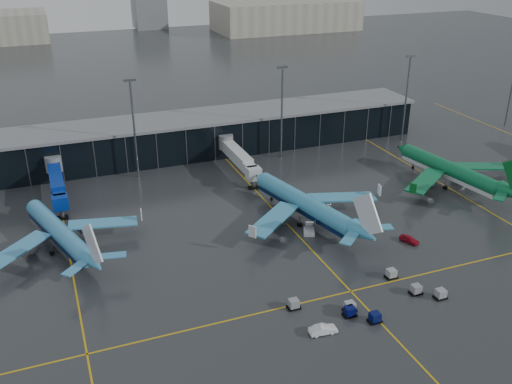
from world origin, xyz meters
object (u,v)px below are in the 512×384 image
object	(u,v)px
baggage_carts	(374,299)
airliner_aer_lingus	(451,161)
service_van_red	(409,239)
service_van_white	(323,329)
airliner_arkefly	(57,222)
airliner_klm_near	(305,193)
mobile_airstair	(309,230)

from	to	relation	value
baggage_carts	airliner_aer_lingus	bearing A→B (deg)	39.80
service_van_red	service_van_white	world-z (taller)	service_van_white
airliner_arkefly	service_van_red	world-z (taller)	airliner_arkefly
airliner_aer_lingus	baggage_carts	xyz separation A→B (m)	(-44.15, -36.79, -5.53)
airliner_arkefly	service_van_white	size ratio (longest dim) A/B	8.25
baggage_carts	airliner_klm_near	bearing A→B (deg)	85.88
airliner_klm_near	mobile_airstair	xyz separation A→B (m)	(-1.72, -6.01, -5.55)
airliner_aer_lingus	mobile_airstair	size ratio (longest dim) A/B	10.76
airliner_arkefly	service_van_white	distance (m)	56.54
airliner_arkefly	service_van_red	xyz separation A→B (m)	(66.02, -23.59, -5.04)
mobile_airstair	service_van_white	size ratio (longest dim) A/B	0.84
airliner_arkefly	mobile_airstair	distance (m)	50.62
baggage_carts	service_van_white	world-z (taller)	baggage_carts
airliner_arkefly	airliner_klm_near	size ratio (longest dim) A/B	0.91
airliner_arkefly	airliner_aer_lingus	bearing A→B (deg)	-18.94
airliner_aer_lingus	service_van_white	world-z (taller)	airliner_aer_lingus
service_van_red	service_van_white	size ratio (longest dim) A/B	0.90
airliner_arkefly	airliner_klm_near	xyz separation A→B (m)	(50.45, -6.76, 0.58)
mobile_airstair	baggage_carts	bearing A→B (deg)	-68.31
airliner_arkefly	service_van_red	bearing A→B (deg)	-37.18
airliner_arkefly	baggage_carts	xyz separation A→B (m)	(48.12, -39.08, -4.98)
airliner_arkefly	service_van_white	world-z (taller)	airliner_arkefly
baggage_carts	service_van_red	distance (m)	23.67
baggage_carts	mobile_airstair	xyz separation A→B (m)	(0.60, 26.30, 0.01)
mobile_airstair	service_van_white	distance (m)	32.73
airliner_aer_lingus	service_van_red	bearing A→B (deg)	-149.30
airliner_aer_lingus	service_van_white	xyz separation A→B (m)	(-55.97, -40.77, -5.55)
baggage_carts	mobile_airstair	distance (m)	26.31
airliner_klm_near	service_van_red	world-z (taller)	airliner_klm_near
mobile_airstair	airliner_aer_lingus	bearing A→B (deg)	36.55
airliner_klm_near	baggage_carts	size ratio (longest dim) A/B	1.53
baggage_carts	mobile_airstair	world-z (taller)	mobile_airstair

